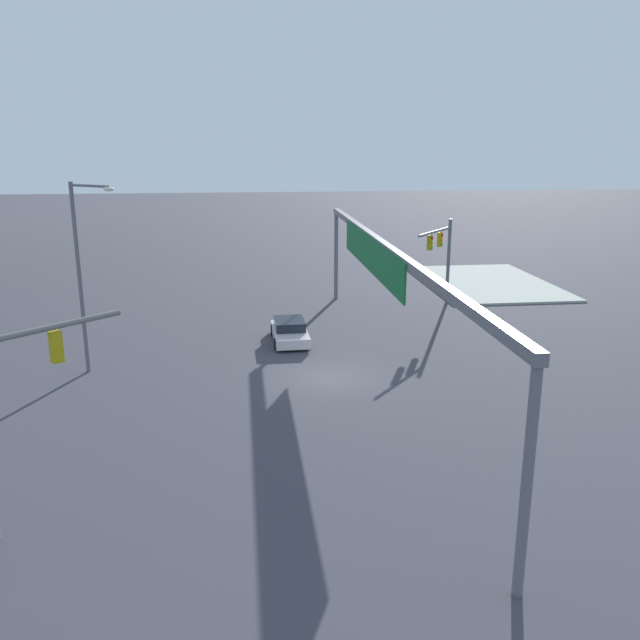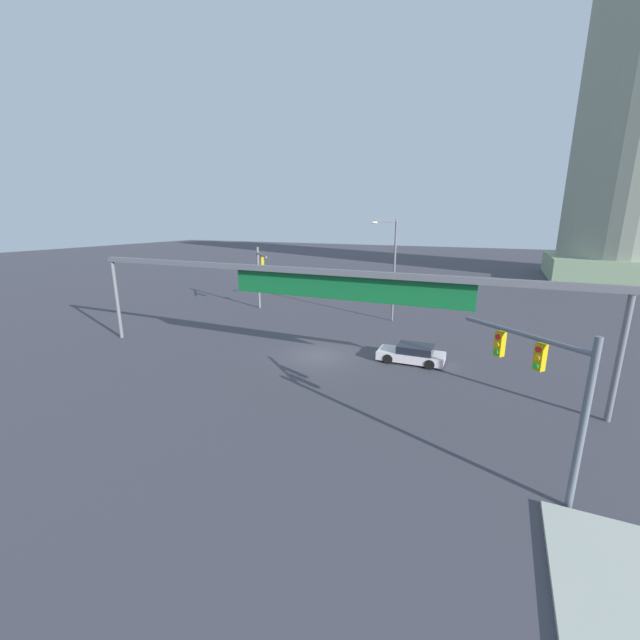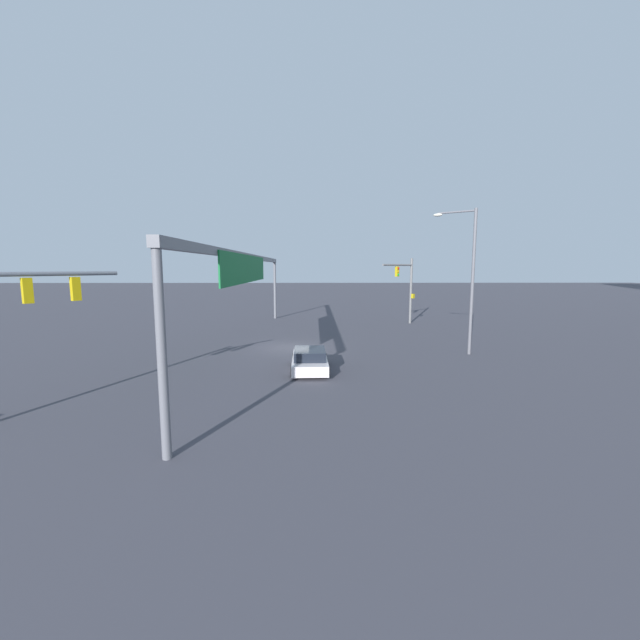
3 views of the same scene
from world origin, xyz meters
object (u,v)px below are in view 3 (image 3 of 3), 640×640
at_px(traffic_signal_near_corner, 15,311).
at_px(sedan_car_approaching, 310,360).
at_px(traffic_signal_opposite_side, 406,283).
at_px(streetlamp_curved_arm, 468,271).

xyz_separation_m(traffic_signal_near_corner, sedan_car_approaching, (-6.56, 10.68, -3.41)).
xyz_separation_m(traffic_signal_opposite_side, streetlamp_curved_arm, (13.57, 0.81, 1.25)).
bearing_deg(sedan_car_approaching, traffic_signal_opposite_side, -28.77).
bearing_deg(traffic_signal_opposite_side, traffic_signal_near_corner, 7.41).
bearing_deg(sedan_car_approaching, traffic_signal_near_corner, 120.26).
distance_m(streetlamp_curved_arm, sedan_car_approaching, 11.83).
relative_size(traffic_signal_near_corner, traffic_signal_opposite_side, 0.92).
distance_m(traffic_signal_opposite_side, streetlamp_curved_arm, 13.65).
distance_m(traffic_signal_opposite_side, sedan_car_approaching, 20.26).
relative_size(streetlamp_curved_arm, sedan_car_approaching, 2.11).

